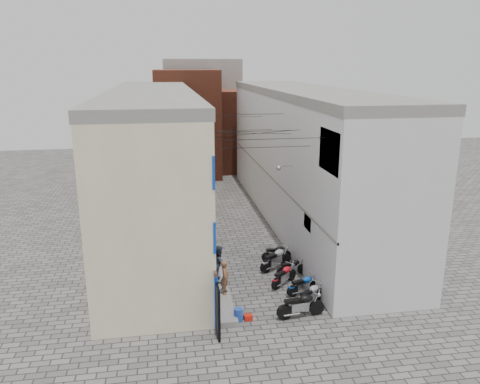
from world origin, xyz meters
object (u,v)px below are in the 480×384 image
motorcycle_c (304,284)px  water_jug_far (239,314)px  person_a (225,277)px  person_b (219,263)px  motorcycle_e (292,266)px  water_jug_near (238,315)px  motorcycle_g (276,252)px  motorcycle_d (284,275)px  motorcycle_b (311,294)px  red_crate (248,317)px  motorcycle_a (301,304)px  motorcycle_f (276,258)px

motorcycle_c → water_jug_far: motorcycle_c is taller
person_a → person_b: size_ratio=0.90×
motorcycle_e → water_jug_near: (-3.45, -3.90, -0.22)m
motorcycle_g → motorcycle_d: bearing=-10.6°
motorcycle_g → motorcycle_b: bearing=-0.3°
motorcycle_e → water_jug_near: 5.21m
water_jug_far → red_crate: size_ratio=1.49×
motorcycle_g → water_jug_near: (-3.10, -5.84, -0.21)m
motorcycle_c → motorcycle_d: motorcycle_d is taller
motorcycle_a → person_b: (-3.07, 3.61, 0.52)m
motorcycle_f → water_jug_far: bearing=-61.4°
person_a → water_jug_far: person_a is taller
motorcycle_d → motorcycle_f: (0.05, 1.89, 0.08)m
motorcycle_c → red_crate: (-3.01, -1.84, -0.41)m
motorcycle_a → motorcycle_f: bearing=172.7°
person_a → person_b: 1.40m
motorcycle_f → person_a: (-3.10, -2.74, 0.42)m
water_jug_far → motorcycle_g: bearing=62.4°
motorcycle_a → motorcycle_f: (0.12, 4.96, 0.01)m
motorcycle_b → motorcycle_c: size_ratio=1.05×
motorcycle_a → motorcycle_f: motorcycle_f is taller
motorcycle_c → motorcycle_a: bearing=-35.9°
motorcycle_e → person_a: size_ratio=1.07×
motorcycle_g → red_crate: (-2.67, -5.84, -0.38)m
motorcycle_g → water_jug_far: bearing=-31.8°
person_b → person_a: bearing=-172.0°
motorcycle_e → motorcycle_g: 1.98m
motorcycle_a → red_crate: motorcycle_a is taller
person_b → motorcycle_e: bearing=-79.4°
water_jug_far → motorcycle_e: bearing=48.8°
person_a → motorcycle_d: bearing=-62.1°
motorcycle_a → water_jug_near: motorcycle_a is taller
motorcycle_g → water_jug_near: 6.62m
motorcycle_b → motorcycle_c: bearing=145.7°
motorcycle_d → water_jug_far: size_ratio=3.51×
motorcycle_d → motorcycle_f: size_ratio=0.87×
motorcycle_f → motorcycle_g: (0.28, 1.04, -0.14)m
motorcycle_a → motorcycle_c: motorcycle_a is taller
motorcycle_f → motorcycle_g: bearing=133.7°
motorcycle_a → motorcycle_d: size_ratio=1.14×
motorcycle_b → motorcycle_e: motorcycle_b is taller
person_b → water_jug_far: 3.55m
motorcycle_c → water_jug_far: 3.83m
motorcycle_c → water_jug_far: bearing=-77.5°
motorcycle_d → motorcycle_g: (0.33, 2.93, -0.05)m
water_jug_near → water_jug_far: 0.09m
motorcycle_g → water_jug_far: (-3.03, -5.80, -0.22)m
motorcycle_a → motorcycle_d: (0.07, 3.07, -0.08)m
person_b → red_crate: (0.80, -3.46, -1.03)m
motorcycle_d → water_jug_near: 4.04m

